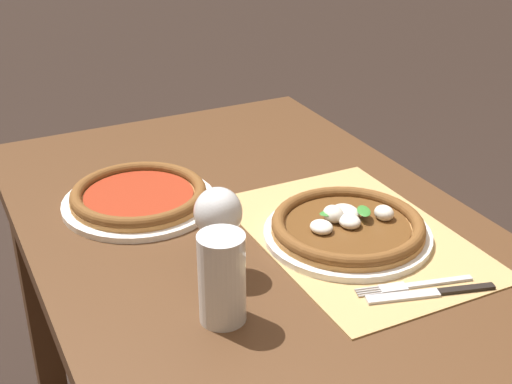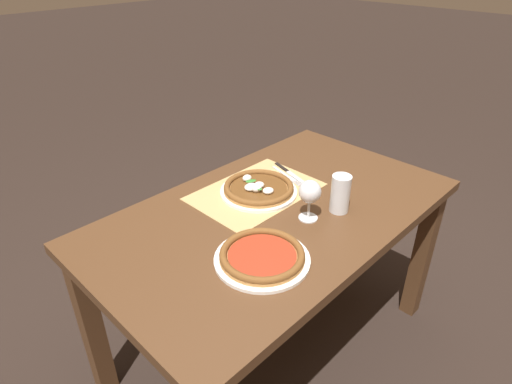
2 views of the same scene
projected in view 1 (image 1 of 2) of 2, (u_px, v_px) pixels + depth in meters
name	position (u px, v px, depth m)	size (l,w,h in m)	color
dining_table	(275.00, 293.00, 1.33)	(1.40, 0.82, 0.74)	#4C301C
paper_placemat	(355.00, 236.00, 1.30)	(0.50, 0.34, 0.00)	tan
pizza_near	(348.00, 227.00, 1.29)	(0.31, 0.31, 0.05)	white
pizza_far	(139.00, 197.00, 1.41)	(0.30, 0.30, 0.04)	white
wine_glass	(218.00, 216.00, 1.15)	(0.08, 0.08, 0.16)	silver
pint_glass	(222.00, 280.00, 1.05)	(0.07, 0.07, 0.15)	silver
fork	(414.00, 285.00, 1.15)	(0.06, 0.20, 0.00)	#B7B7BC
knife	(431.00, 293.00, 1.13)	(0.07, 0.21, 0.01)	black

